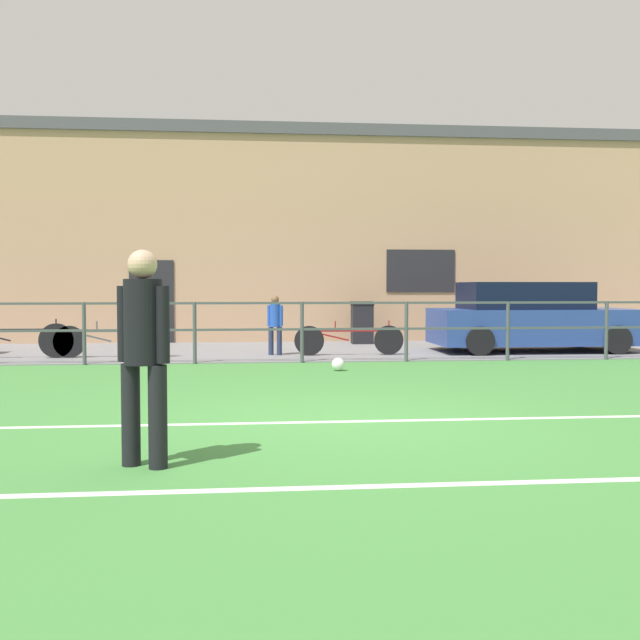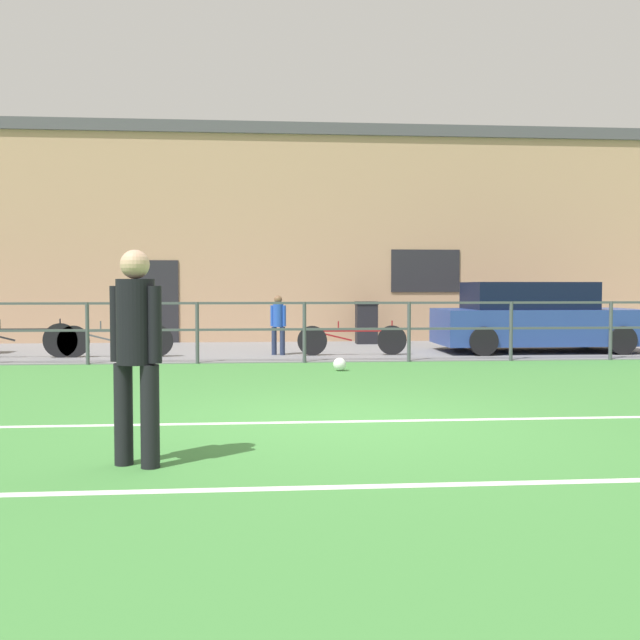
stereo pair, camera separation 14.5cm
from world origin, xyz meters
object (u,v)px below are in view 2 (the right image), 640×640
object	(u,v)px
player_goalkeeper	(136,344)
parked_car_red	(535,318)
bicycle_parked_3	(115,341)
spectator_child	(278,321)
bicycle_parked_1	(15,340)
bicycle_parked_0	(352,340)
trash_bin_1	(366,322)
soccer_ball_match	(340,364)

from	to	relation	value
player_goalkeeper	parked_car_red	size ratio (longest dim) A/B	0.40
parked_car_red	bicycle_parked_3	xyz separation A→B (m)	(-8.87, -0.54, -0.39)
spectator_child	bicycle_parked_3	distance (m)	3.30
parked_car_red	bicycle_parked_3	size ratio (longest dim) A/B	1.90
spectator_child	bicycle_parked_3	bearing A→B (deg)	24.82
bicycle_parked_1	bicycle_parked_3	world-z (taller)	bicycle_parked_1
bicycle_parked_0	bicycle_parked_3	bearing A→B (deg)	180.00
bicycle_parked_0	trash_bin_1	size ratio (longest dim) A/B	2.17
player_goalkeeper	soccer_ball_match	world-z (taller)	player_goalkeeper
spectator_child	player_goalkeeper	bearing A→B (deg)	102.82
soccer_ball_match	trash_bin_1	distance (m)	5.75
soccer_ball_match	parked_car_red	bearing A→B (deg)	33.93
spectator_child	bicycle_parked_0	distance (m)	1.57
player_goalkeeper	parked_car_red	world-z (taller)	player_goalkeeper
soccer_ball_match	bicycle_parked_3	distance (m)	4.97
spectator_child	bicycle_parked_0	size ratio (longest dim) A/B	0.54
player_goalkeeper	bicycle_parked_3	size ratio (longest dim) A/B	0.75
bicycle_parked_1	soccer_ball_match	bearing A→B (deg)	-22.61
player_goalkeeper	parked_car_red	bearing A→B (deg)	81.49
bicycle_parked_1	parked_car_red	bearing A→B (deg)	2.83
bicycle_parked_1	bicycle_parked_3	size ratio (longest dim) A/B	1.05
soccer_ball_match	spectator_child	xyz separation A→B (m)	(-0.97, 2.78, 0.61)
soccer_ball_match	spectator_child	distance (m)	3.00
parked_car_red	bicycle_parked_1	world-z (taller)	parked_car_red
soccer_ball_match	player_goalkeeper	bearing A→B (deg)	-110.05
trash_bin_1	bicycle_parked_1	bearing A→B (deg)	-158.07
player_goalkeeper	bicycle_parked_1	bearing A→B (deg)	140.68
soccer_ball_match	bicycle_parked_3	bearing A→B (deg)	148.74
parked_car_red	trash_bin_1	distance (m)	4.16
soccer_ball_match	spectator_child	size ratio (longest dim) A/B	0.18
bicycle_parked_3	trash_bin_1	bearing A→B (deg)	28.54
bicycle_parked_3	trash_bin_1	world-z (taller)	trash_bin_1
bicycle_parked_1	spectator_child	bearing A→B (deg)	2.19
bicycle_parked_0	bicycle_parked_1	distance (m)	6.73
player_goalkeeper	spectator_child	bearing A→B (deg)	109.11
spectator_child	trash_bin_1	xyz separation A→B (m)	(2.26, 2.81, -0.17)
player_goalkeeper	soccer_ball_match	xyz separation A→B (m)	(2.35, 6.44, -0.87)
spectator_child	bicycle_parked_0	world-z (taller)	spectator_child
bicycle_parked_0	bicycle_parked_3	distance (m)	4.79
bicycle_parked_3	parked_car_red	bearing A→B (deg)	3.45
parked_car_red	bicycle_parked_3	world-z (taller)	parked_car_red
player_goalkeeper	spectator_child	size ratio (longest dim) A/B	1.40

